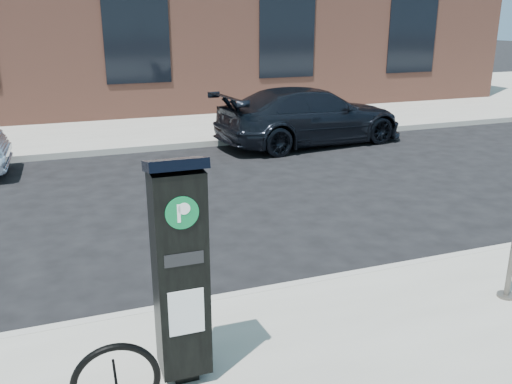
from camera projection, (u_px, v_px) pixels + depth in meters
name	position (u px, v px, depth m)	size (l,w,h in m)	color
ground	(300.00, 293.00, 6.63)	(120.00, 120.00, 0.00)	black
sidewalk_far	(133.00, 111.00, 19.09)	(60.00, 12.00, 0.15)	gray
curb_near	(301.00, 288.00, 6.59)	(60.00, 0.12, 0.16)	#9E9B93
curb_far	(167.00, 147.00, 13.76)	(60.00, 0.12, 0.16)	#9E9B93
parking_kiosk	(180.00, 270.00, 4.53)	(0.47, 0.42, 2.04)	black
bike_rack	(116.00, 383.00, 4.23)	(0.70, 0.08, 0.70)	black
car_dark	(311.00, 116.00, 14.23)	(2.08, 5.12, 1.49)	black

